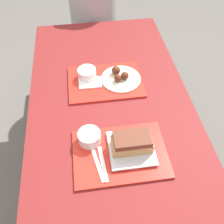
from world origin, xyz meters
name	(u,v)px	position (x,y,z in m)	size (l,w,h in m)	color
ground_plane	(112,180)	(0.00, 0.00, 0.00)	(12.00, 12.00, 0.00)	#605B56
picnic_table	(113,125)	(0.00, 0.00, 0.68)	(0.85, 1.75, 0.77)	maroon
picnic_bench_far	(96,48)	(0.00, 1.09, 0.40)	(0.80, 0.28, 0.48)	maroon
tray_near	(119,154)	(0.00, -0.24, 0.78)	(0.41, 0.29, 0.01)	red
tray_far	(105,82)	(-0.01, 0.23, 0.78)	(0.41, 0.29, 0.01)	red
bowl_coleslaw_near	(89,137)	(-0.13, -0.16, 0.81)	(0.10, 0.10, 0.06)	silver
brisket_sandwich_plate	(132,145)	(0.05, -0.23, 0.82)	(0.20, 0.20, 0.10)	beige
plastic_fork_near	(98,164)	(-0.10, -0.28, 0.79)	(0.05, 0.17, 0.00)	white
plastic_knife_near	(103,164)	(-0.08, -0.28, 0.79)	(0.03, 0.17, 0.00)	white
condiment_packet	(116,140)	(-0.01, -0.17, 0.79)	(0.04, 0.03, 0.01)	#3F3F47
bowl_coleslaw_far	(87,73)	(-0.11, 0.27, 0.81)	(0.10, 0.10, 0.06)	silver
wings_plate_far	(120,77)	(0.08, 0.23, 0.80)	(0.22, 0.22, 0.06)	beige
napkin_far	(90,83)	(-0.09, 0.22, 0.79)	(0.12, 0.09, 0.01)	white
person_seated_across	(93,9)	(0.00, 1.09, 0.76)	(0.37, 0.37, 0.70)	#9E9EA3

